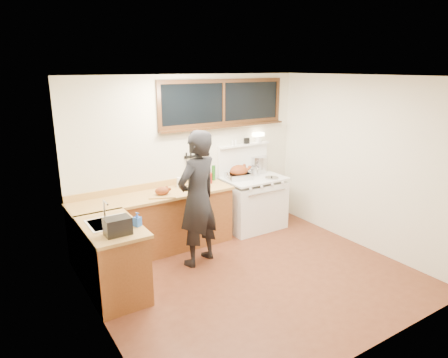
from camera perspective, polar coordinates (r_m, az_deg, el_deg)
ground_plane at (r=5.52m, az=4.45°, el=-13.83°), size 4.00×3.50×0.02m
room_shell at (r=4.91m, az=4.86°, el=3.26°), size 4.10×3.60×2.65m
counter_back at (r=6.10m, az=-9.87°, el=-6.18°), size 2.44×0.64×1.00m
counter_left at (r=5.12m, az=-15.62°, el=-11.03°), size 0.64×1.09×0.90m
sink_unit at (r=5.03m, az=-16.00°, el=-6.61°), size 0.50×0.45×0.37m
vintage_stove at (r=6.90m, az=4.16°, el=-3.22°), size 1.02×0.74×1.60m
back_window at (r=6.58m, az=-0.04°, el=10.14°), size 2.32×0.13×0.77m
left_doorway at (r=3.75m, az=-15.17°, el=-10.45°), size 0.02×1.04×2.17m
knife_strip at (r=6.46m, az=-3.84°, el=3.22°), size 0.46×0.03×0.28m
man at (r=5.51m, az=-3.79°, el=-2.85°), size 0.81×0.65×1.91m
soap_bottle at (r=4.80m, az=-12.29°, el=-5.66°), size 0.10×0.10×0.17m
toaster at (r=4.62m, az=-14.96°, el=-6.51°), size 0.29×0.20×0.20m
cutting_board at (r=5.84m, az=-8.79°, el=-1.91°), size 0.46×0.42×0.14m
roast_turkey at (r=6.64m, az=2.16°, el=0.84°), size 0.45×0.36×0.24m
stockpot at (r=7.11m, az=5.04°, el=2.13°), size 0.35×0.35×0.28m
saucepan at (r=6.89m, az=4.41°, el=1.07°), size 0.21×0.31×0.13m
pot_lid at (r=6.73m, az=6.82°, el=0.17°), size 0.24×0.24×0.04m
coffee_tin at (r=6.41m, az=-2.28°, el=0.14°), size 0.13×0.12×0.17m
pitcher at (r=6.23m, az=-6.40°, el=-0.47°), size 0.09×0.09×0.16m
bottle_cluster at (r=6.51m, az=-2.38°, el=0.60°), size 0.31×0.06×0.25m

